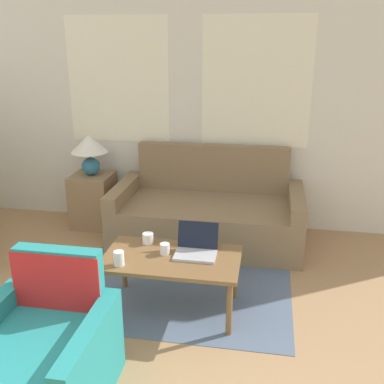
# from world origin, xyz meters

# --- Properties ---
(wall_back) EXTENTS (6.80, 0.06, 2.60)m
(wall_back) POSITION_xyz_m (-0.00, 3.76, 1.31)
(wall_back) COLOR silver
(wall_back) RESTS_ON ground_plane
(rug) EXTENTS (1.83, 2.03, 0.01)m
(rug) POSITION_xyz_m (0.13, 2.61, 0.00)
(rug) COLOR slate
(rug) RESTS_ON ground_plane
(couch) EXTENTS (1.87, 0.92, 0.92)m
(couch) POSITION_xyz_m (0.23, 3.29, 0.27)
(couch) COLOR #846B4C
(couch) RESTS_ON ground_plane
(armchair) EXTENTS (0.73, 0.78, 0.82)m
(armchair) POSITION_xyz_m (-0.40, 1.00, 0.26)
(armchair) COLOR teal
(armchair) RESTS_ON ground_plane
(side_table) EXTENTS (0.42, 0.42, 0.58)m
(side_table) POSITION_xyz_m (-1.07, 3.45, 0.29)
(side_table) COLOR #937551
(side_table) RESTS_ON ground_plane
(table_lamp) EXTENTS (0.39, 0.39, 0.44)m
(table_lamp) POSITION_xyz_m (-1.07, 3.45, 0.88)
(table_lamp) COLOR teal
(table_lamp) RESTS_ON side_table
(coffee_table) EXTENTS (1.02, 0.58, 0.45)m
(coffee_table) POSITION_xyz_m (0.13, 2.00, 0.40)
(coffee_table) COLOR brown
(coffee_table) RESTS_ON ground_plane
(laptop) EXTENTS (0.31, 0.26, 0.22)m
(laptop) POSITION_xyz_m (0.30, 2.08, 0.50)
(laptop) COLOR #B7B7BC
(laptop) RESTS_ON coffee_table
(cup_navy) EXTENTS (0.09, 0.09, 0.08)m
(cup_navy) POSITION_xyz_m (-0.10, 2.19, 0.49)
(cup_navy) COLOR white
(cup_navy) RESTS_ON coffee_table
(cup_yellow) EXTENTS (0.07, 0.07, 0.08)m
(cup_yellow) POSITION_xyz_m (0.07, 2.04, 0.49)
(cup_yellow) COLOR white
(cup_yellow) RESTS_ON coffee_table
(cup_white) EXTENTS (0.08, 0.08, 0.11)m
(cup_white) POSITION_xyz_m (-0.21, 1.81, 0.50)
(cup_white) COLOR white
(cup_white) RESTS_ON coffee_table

